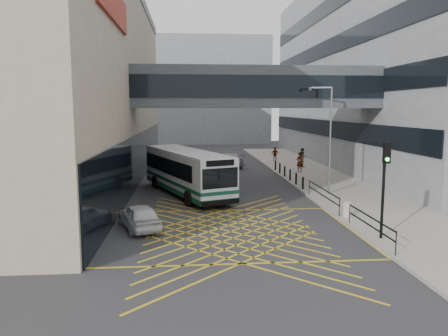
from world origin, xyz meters
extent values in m
plane|color=#333335|center=(0.00, 0.00, 0.00)|extent=(120.00, 120.00, 0.00)
cube|color=black|center=(-5.96, 16.00, 2.00)|extent=(0.10, 41.50, 4.00)
cube|color=maroon|center=(-5.92, 4.00, 11.50)|extent=(0.18, 9.00, 1.80)
cube|color=gray|center=(24.00, 24.00, 10.00)|extent=(24.00, 44.00, 20.00)
cube|color=black|center=(11.96, 24.00, 4.00)|extent=(0.10, 43.50, 1.60)
cube|color=black|center=(11.96, 24.00, 8.00)|extent=(0.10, 43.50, 1.60)
cube|color=black|center=(11.96, 24.00, 12.00)|extent=(0.10, 43.50, 1.60)
cube|color=black|center=(11.96, 24.00, 16.00)|extent=(0.10, 43.50, 1.60)
cube|color=gray|center=(-2.00, 60.00, 9.00)|extent=(28.00, 16.00, 18.00)
cube|color=#3F4449|center=(3.00, 12.00, 7.50)|extent=(20.00, 4.00, 3.00)
cube|color=black|center=(3.00, 9.98, 7.50)|extent=(19.50, 0.06, 1.60)
cube|color=black|center=(3.00, 14.02, 7.50)|extent=(19.50, 0.06, 1.60)
cube|color=gray|center=(9.00, 15.00, 0.08)|extent=(6.00, 54.00, 0.16)
cube|color=gold|center=(0.00, 0.00, 0.00)|extent=(12.00, 9.00, 0.01)
cube|color=silver|center=(-2.17, 9.52, 1.69)|extent=(6.29, 11.09, 2.68)
cube|color=#0D452F|center=(-2.17, 9.52, 0.52)|extent=(6.34, 11.14, 0.34)
cube|color=#0D452F|center=(-2.17, 9.52, 1.04)|extent=(6.36, 11.15, 0.22)
cube|color=black|center=(-2.39, 10.08, 2.04)|extent=(5.84, 9.82, 1.04)
cube|color=black|center=(-0.19, 4.45, 1.94)|extent=(2.16, 0.91, 1.19)
cube|color=black|center=(-0.18, 4.43, 2.83)|extent=(1.69, 0.71, 0.35)
cube|color=silver|center=(-2.17, 9.52, 3.04)|extent=(6.24, 10.99, 0.10)
cube|color=black|center=(-0.18, 4.43, 0.50)|extent=(2.35, 1.00, 0.30)
cube|color=black|center=(-4.16, 14.62, 0.50)|extent=(2.35, 1.00, 0.30)
cylinder|color=black|center=(-2.04, 5.74, 0.50)|extent=(0.62, 1.03, 0.99)
cylinder|color=black|center=(0.29, 6.65, 0.50)|extent=(0.62, 1.03, 0.99)
cylinder|color=black|center=(-4.50, 12.03, 0.50)|extent=(0.62, 1.03, 0.99)
cylinder|color=black|center=(-2.16, 12.94, 0.50)|extent=(0.62, 1.03, 0.99)
imported|color=silver|center=(-4.50, 0.90, 0.65)|extent=(2.99, 4.41, 1.30)
imported|color=#232228|center=(-0.41, 19.39, 0.80)|extent=(2.03, 5.14, 1.61)
imported|color=#9A9DA3|center=(2.16, 24.18, 0.77)|extent=(3.12, 5.29, 1.54)
cylinder|color=black|center=(6.62, -2.15, 2.00)|extent=(0.14, 0.14, 3.68)
cube|color=black|center=(6.59, -2.38, 4.06)|extent=(0.32, 0.23, 0.92)
sphere|color=#19E533|center=(6.58, -2.49, 3.79)|extent=(0.19, 0.19, 0.17)
cylinder|color=slate|center=(7.60, 8.26, 3.77)|extent=(0.19, 0.19, 7.22)
cube|color=slate|center=(6.92, 8.51, 7.38)|extent=(1.39, 0.58, 0.09)
cylinder|color=slate|center=(6.24, 8.76, 7.30)|extent=(0.32, 0.32, 0.23)
cylinder|color=#ADA89E|center=(6.49, 1.78, 0.57)|extent=(0.48, 0.48, 0.82)
cube|color=black|center=(6.15, -2.00, 1.11)|extent=(0.05, 5.00, 0.05)
cube|color=black|center=(6.15, -2.00, 0.71)|extent=(0.05, 5.00, 0.05)
cube|color=black|center=(6.15, 5.00, 1.11)|extent=(0.05, 6.00, 0.05)
cube|color=black|center=(6.15, 5.00, 0.71)|extent=(0.05, 6.00, 0.05)
cylinder|color=black|center=(6.15, -4.50, 0.66)|extent=(0.04, 0.04, 1.00)
cylinder|color=black|center=(6.15, 0.50, 0.66)|extent=(0.04, 0.04, 1.00)
cylinder|color=black|center=(6.15, 2.00, 0.66)|extent=(0.04, 0.04, 1.00)
cylinder|color=black|center=(6.15, 8.00, 0.66)|extent=(0.04, 0.04, 1.00)
cylinder|color=black|center=(6.25, 10.00, 0.61)|extent=(0.14, 0.14, 0.90)
cylinder|color=black|center=(6.25, 12.00, 0.61)|extent=(0.14, 0.14, 0.90)
cylinder|color=black|center=(6.25, 14.00, 0.61)|extent=(0.14, 0.14, 0.90)
cylinder|color=black|center=(6.25, 16.00, 0.61)|extent=(0.14, 0.14, 0.90)
cylinder|color=black|center=(6.25, 18.00, 0.61)|extent=(0.14, 0.14, 0.90)
cylinder|color=black|center=(6.25, 20.00, 0.61)|extent=(0.14, 0.14, 0.90)
imported|color=gray|center=(8.23, 18.67, 1.07)|extent=(0.87, 0.77, 1.82)
imported|color=gray|center=(9.38, 21.87, 1.10)|extent=(1.00, 0.70, 1.88)
imported|color=gray|center=(7.61, 26.92, 0.93)|extent=(0.95, 0.52, 1.55)
camera|label=1|loc=(-2.05, -20.62, 5.97)|focal=35.00mm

